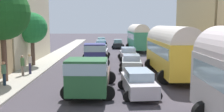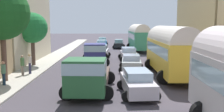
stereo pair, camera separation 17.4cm
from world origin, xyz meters
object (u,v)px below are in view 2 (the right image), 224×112
Objects in this scene: parked_bus_1 at (170,49)px; cargo_truck_1 at (95,53)px; cargo_truck_0 at (89,74)px; car_4 at (131,63)px; pedestrian_3 at (3,72)px; car_5 at (128,54)px; car_0 at (101,52)px; pedestrian_1 at (30,63)px; car_1 at (101,45)px; car_6 at (119,44)px; parked_bus_2 at (138,36)px; pedestrian_2 at (22,64)px; car_3 at (137,82)px; car_2 at (102,41)px.

parked_bus_1 is 1.35× the size of cargo_truck_1.
car_4 is (3.27, 7.45, -0.47)m from cargo_truck_0.
parked_bus_1 reaches higher than pedestrian_3.
parked_bus_1 is 9.21m from car_5.
car_4 is 2.21× the size of pedestrian_3.
car_5 is at bearing -32.64° from car_0.
cargo_truck_1 reaches higher than pedestrian_1.
car_1 is 0.99× the size of car_6.
parked_bus_1 is at bearing 40.30° from cargo_truck_0.
parked_bus_2 reaches higher than cargo_truck_1.
car_6 is 2.46× the size of pedestrian_1.
car_0 is 2.39× the size of pedestrian_2.
car_1 is (-0.01, 25.50, -0.42)m from cargo_truck_0.
car_0 is 0.96× the size of car_1.
pedestrian_3 is (-8.84, 1.94, 0.26)m from car_3.
cargo_truck_0 reaches higher than car_4.
pedestrian_3 is (-11.80, -22.27, -1.30)m from parked_bus_2.
cargo_truck_1 is 17.95m from car_6.
car_5 is (3.74, 3.11, -0.45)m from cargo_truck_1.
parked_bus_2 reaches higher than car_4.
car_2 is (-0.07, 9.78, -0.05)m from car_1.
parked_bus_2 is 2.43× the size of car_2.
car_1 is 2.43× the size of pedestrian_1.
cargo_truck_0 reaches higher than car_1.
car_4 is at bearing 31.54° from pedestrian_3.
pedestrian_2 is at bearing -124.44° from pedestrian_1.
car_5 is 2.43× the size of pedestrian_2.
parked_bus_1 is 2.05× the size of car_6.
car_5 is at bearing 43.90° from pedestrian_2.
car_2 is 2.07× the size of pedestrian_3.
cargo_truck_1 reaches higher than pedestrian_3.
cargo_truck_0 is 3.77× the size of pedestrian_3.
car_1 is at bearing 107.12° from car_5.
parked_bus_1 is at bearing 58.63° from car_3.
pedestrian_3 is at bearing 162.84° from cargo_truck_0.
car_2 is at bearing 94.88° from car_3.
car_2 is at bearing 90.42° from car_1.
parked_bus_1 is 3.97m from car_4.
cargo_truck_0 is at bearing -139.70° from parked_bus_1.
car_0 is at bearing 119.01° from parked_bus_1.
car_5 is at bearing -72.88° from car_1.
car_0 is 12.76m from car_6.
car_0 is 2.37× the size of pedestrian_3.
cargo_truck_0 is 1.56× the size of car_5.
parked_bus_1 is at bearing -88.94° from parked_bus_2.
pedestrian_3 is (-5.70, -9.05, -0.18)m from cargo_truck_1.
car_1 reaches higher than car_2.
parked_bus_2 is 12.79m from car_2.
cargo_truck_1 is 7.34m from pedestrian_1.
car_1 is 1.02× the size of car_3.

